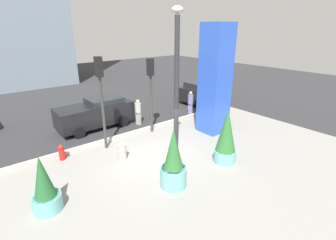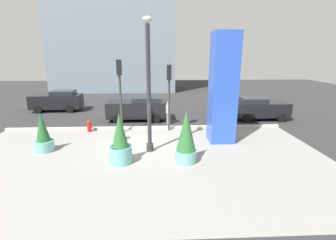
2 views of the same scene
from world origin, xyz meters
name	(u,v)px [view 2 (image 2 of 2)]	position (x,y,z in m)	size (l,w,h in m)	color
ground_plane	(146,125)	(0.00, 4.00, 0.00)	(60.00, 60.00, 0.00)	#2D2D30
plaza_pavement	(140,162)	(0.00, -2.00, 0.00)	(18.00, 10.00, 0.02)	gray
curb_strip	(145,128)	(0.00, 3.12, 0.08)	(18.00, 0.24, 0.16)	#B7B2A8
lamp_post	(149,90)	(0.41, -0.73, 3.14)	(0.44, 0.44, 6.44)	#2D2D33
art_pillar_blue	(223,89)	(4.39, 0.65, 2.98)	(1.35, 1.35, 5.95)	blue
potted_plant_near_left	(43,135)	(-4.95, -0.48, 0.85)	(0.93, 0.93, 2.01)	#6BB2B2
potted_plant_curbside	(120,142)	(-0.86, -2.07, 0.98)	(1.01, 1.01, 2.36)	#6BB2B2
potted_plant_mid_plaza	(186,138)	(2.09, -2.14, 1.19)	(0.96, 0.96, 2.48)	#6BB2B2
fire_hydrant	(89,126)	(-3.51, 2.65, 0.37)	(0.36, 0.26, 0.75)	red
concrete_bollard	(120,134)	(-1.34, 0.95, 0.38)	(0.36, 0.36, 0.75)	#B2ADA3
traffic_light_far_side	(169,87)	(1.57, 2.74, 2.84)	(0.28, 0.42, 4.17)	#333833
traffic_light_corner	(120,84)	(-1.42, 2.49, 3.04)	(0.28, 0.42, 4.49)	#333833
car_intersection	(138,108)	(-0.60, 5.39, 0.90)	(4.39, 2.03, 1.75)	black
car_curb_west	(259,108)	(8.48, 5.26, 0.85)	(4.11, 2.11, 1.67)	black
car_far_lane	(57,101)	(-7.79, 8.79, 0.90)	(4.23, 2.06, 1.77)	black
pedestrian_by_curb	(223,113)	(5.24, 3.35, 0.95)	(0.50, 0.50, 1.70)	slate
pedestrian_on_sidewalk	(168,112)	(1.60, 4.19, 0.88)	(0.43, 0.43, 1.60)	#B2AD9E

